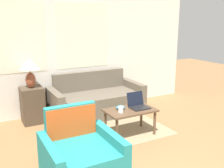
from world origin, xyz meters
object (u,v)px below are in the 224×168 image
laptop (138,104)px  snack_bowl (120,107)px  table_lamp (30,69)px  cup_navy (121,110)px  coffee_table (130,113)px  couch (96,101)px  armchair (81,158)px

laptop → snack_bowl: (-0.30, 0.06, -0.02)m
table_lamp → cup_navy: (1.09, -1.36, -0.53)m
coffee_table → cup_navy: bearing=-165.4°
couch → coffee_table: size_ratio=2.25×
table_lamp → laptop: table_lamp is taller
table_lamp → cup_navy: 1.82m
cup_navy → snack_bowl: 0.16m
armchair → table_lamp: table_lamp is taller
snack_bowl → armchair: bearing=-140.4°
couch → armchair: armchair is taller
couch → snack_bowl: (-0.05, -1.08, 0.20)m
table_lamp → coffee_table: (1.30, -1.31, -0.64)m
coffee_table → snack_bowl: 0.18m
table_lamp → cup_navy: size_ratio=5.38×
table_lamp → cup_navy: bearing=-51.3°
laptop → couch: bearing=102.6°
cup_navy → laptop: bearing=12.2°
couch → cup_navy: 1.25m
coffee_table → laptop: bearing=9.2°
table_lamp → couch: bearing=-6.5°
laptop → coffee_table: bearing=-170.8°
snack_bowl → coffee_table: bearing=-32.8°
couch → cup_navy: bearing=-95.8°
laptop → snack_bowl: bearing=168.9°
table_lamp → laptop: size_ratio=1.73×
laptop → armchair: bearing=-149.2°
cup_navy → table_lamp: bearing=128.7°
couch → cup_navy: (-0.12, -1.22, 0.22)m
couch → table_lamp: bearing=173.5°
couch → snack_bowl: 1.10m
table_lamp → snack_bowl: (1.17, -1.22, -0.55)m
coffee_table → laptop: (0.17, 0.03, 0.12)m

